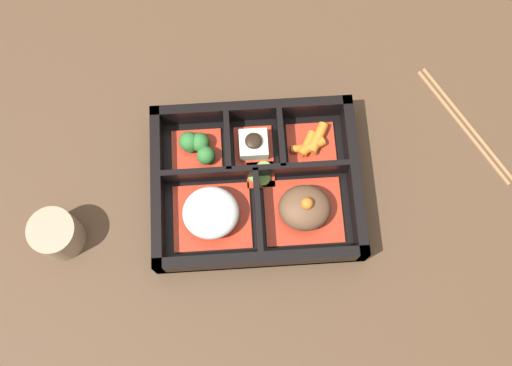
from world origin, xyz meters
name	(u,v)px	position (x,y,z in m)	size (l,w,h in m)	color
ground_plane	(256,188)	(0.00, 0.00, 0.00)	(3.00, 3.00, 0.00)	#4C3523
bento_base	(256,187)	(0.00, 0.00, 0.01)	(0.29, 0.23, 0.01)	black
bento_rim	(256,180)	(0.00, 0.00, 0.02)	(0.29, 0.23, 0.05)	black
bowl_stew	(304,209)	(-0.06, 0.04, 0.03)	(0.11, 0.10, 0.05)	#B22D19
bowl_rice	(211,214)	(0.06, 0.04, 0.03)	(0.11, 0.10, 0.05)	#B22D19
bowl_carrots	(311,144)	(-0.08, -0.06, 0.02)	(0.07, 0.07, 0.02)	#B22D19
bowl_tofu	(254,145)	(0.00, -0.06, 0.02)	(0.06, 0.07, 0.04)	#B22D19
bowl_greens	(197,147)	(0.08, -0.06, 0.02)	(0.07, 0.07, 0.03)	#B22D19
bowl_pickles	(261,174)	(-0.01, -0.02, 0.02)	(0.04, 0.04, 0.01)	#B22D19
tea_cup	(56,234)	(0.28, 0.06, 0.03)	(0.06, 0.06, 0.06)	gray
chopsticks	(466,124)	(-0.32, -0.08, 0.00)	(0.12, 0.20, 0.01)	brown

